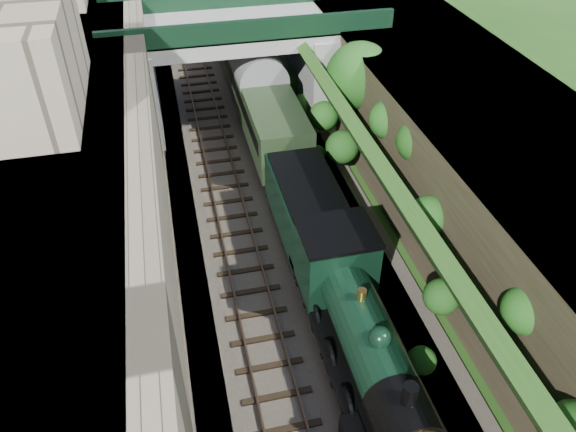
{
  "coord_description": "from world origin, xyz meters",
  "views": [
    {
      "loc": [
        -4.25,
        -8.01,
        17.3
      ],
      "look_at": [
        0.0,
        10.2,
        2.62
      ],
      "focal_mm": 35.0,
      "sensor_mm": 36.0,
      "label": 1
    }
  ],
  "objects_px": {
    "road_bridge": "(251,56)",
    "tree": "(360,77)",
    "tender": "(307,212)",
    "locomotive": "(359,329)"
  },
  "relations": [
    {
      "from": "tree",
      "to": "tender",
      "type": "bearing_deg",
      "value": -123.98
    },
    {
      "from": "tree",
      "to": "road_bridge",
      "type": "bearing_deg",
      "value": 132.38
    },
    {
      "from": "tree",
      "to": "tender",
      "type": "xyz_separation_m",
      "value": [
        -4.71,
        -6.99,
        -3.03
      ]
    },
    {
      "from": "tender",
      "to": "tree",
      "type": "bearing_deg",
      "value": 56.02
    },
    {
      "from": "locomotive",
      "to": "tree",
      "type": "bearing_deg",
      "value": 71.82
    },
    {
      "from": "tree",
      "to": "tender",
      "type": "relative_size",
      "value": 1.1
    },
    {
      "from": "road_bridge",
      "to": "tender",
      "type": "bearing_deg",
      "value": -88.82
    },
    {
      "from": "road_bridge",
      "to": "tree",
      "type": "relative_size",
      "value": 2.42
    },
    {
      "from": "tree",
      "to": "locomotive",
      "type": "xyz_separation_m",
      "value": [
        -4.71,
        -14.36,
        -2.75
      ]
    },
    {
      "from": "road_bridge",
      "to": "tree",
      "type": "distance_m",
      "value": 7.39
    }
  ]
}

